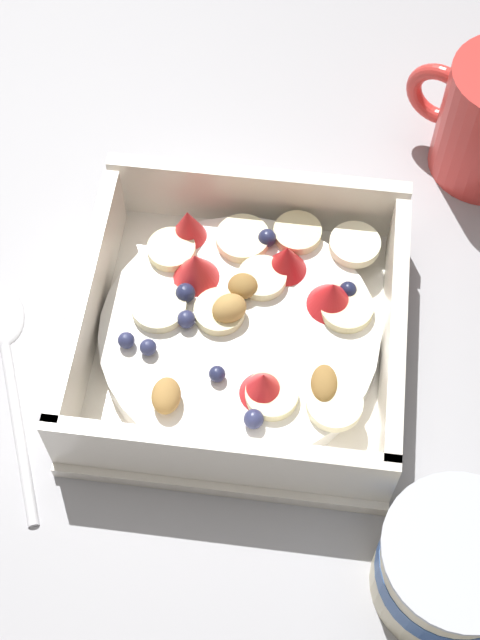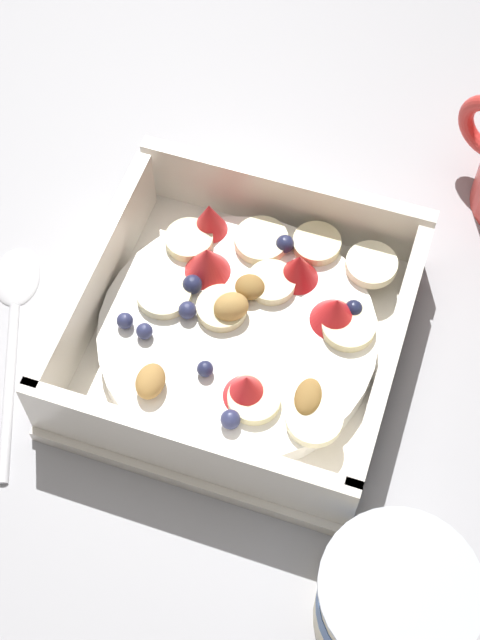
{
  "view_description": "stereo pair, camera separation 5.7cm",
  "coord_description": "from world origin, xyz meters",
  "views": [
    {
      "loc": [
        -0.03,
        0.28,
        0.52
      ],
      "look_at": [
        0.01,
        -0.0,
        0.03
      ],
      "focal_mm": 51.4,
      "sensor_mm": 36.0,
      "label": 1
    },
    {
      "loc": [
        -0.08,
        0.27,
        0.52
      ],
      "look_at": [
        0.01,
        -0.0,
        0.03
      ],
      "focal_mm": 51.4,
      "sensor_mm": 36.0,
      "label": 2
    }
  ],
  "objects": [
    {
      "name": "yogurt_cup",
      "position": [
        -0.12,
        0.14,
        0.03
      ],
      "size": [
        0.08,
        0.08,
        0.07
      ],
      "color": "beige",
      "rests_on": "ground"
    },
    {
      "name": "fruit_bowl",
      "position": [
        0.01,
        -0.01,
        0.02
      ],
      "size": [
        0.2,
        0.2,
        0.06
      ],
      "color": "white",
      "rests_on": "ground"
    },
    {
      "name": "ground_plane",
      "position": [
        0.0,
        0.0,
        0.0
      ],
      "size": [
        2.4,
        2.4,
        0.0
      ],
      "primitive_type": "plane",
      "color": "#9E9EA3"
    },
    {
      "name": "spoon",
      "position": [
        0.16,
        0.02,
        0.0
      ],
      "size": [
        0.08,
        0.17,
        0.01
      ],
      "color": "silver",
      "rests_on": "ground"
    }
  ]
}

